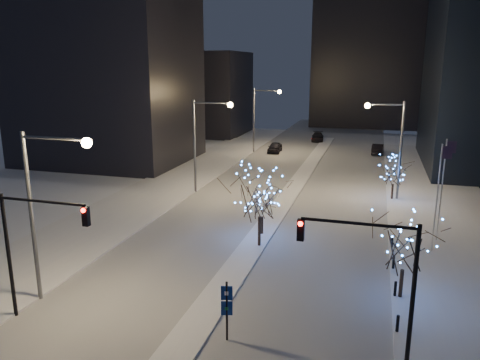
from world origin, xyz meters
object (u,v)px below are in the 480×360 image
at_px(street_lamp_w_mid, 204,133).
at_px(street_lamp_w_far, 260,111).
at_px(holiday_tree_plaza_far, 394,172).
at_px(car_near, 275,147).
at_px(car_mid, 378,149).
at_px(car_far, 318,137).
at_px(wayfinding_sign, 227,305).
at_px(holiday_tree_plaza_near, 405,244).
at_px(holiday_tree_median_near, 260,195).
at_px(traffic_signal_east, 377,269).
at_px(holiday_tree_median_far, 262,203).
at_px(traffic_signal_west, 31,238).
at_px(street_lamp_w_near, 45,195).
at_px(street_lamp_east, 392,137).

bearing_deg(street_lamp_w_mid, street_lamp_w_far, 90.00).
bearing_deg(holiday_tree_plaza_far, car_near, 126.76).
height_order(street_lamp_w_far, car_mid, street_lamp_w_far).
xyz_separation_m(car_far, wayfinding_sign, (3.61, -65.22, 1.22)).
bearing_deg(holiday_tree_plaza_near, car_far, 101.79).
bearing_deg(wayfinding_sign, holiday_tree_median_near, 83.54).
xyz_separation_m(street_lamp_w_far, car_near, (2.21, 0.81, -5.70)).
relative_size(car_near, holiday_tree_plaza_near, 0.90).
distance_m(traffic_signal_east, car_mid, 55.22).
height_order(car_mid, wayfinding_sign, wayfinding_sign).
bearing_deg(holiday_tree_median_far, holiday_tree_median_near, -80.86).
relative_size(street_lamp_w_mid, traffic_signal_west, 1.43).
distance_m(street_lamp_w_near, traffic_signal_west, 2.70).
bearing_deg(car_far, car_mid, -49.01).
bearing_deg(holiday_tree_median_near, street_lamp_w_mid, 125.00).
height_order(street_lamp_w_near, holiday_tree_plaza_near, street_lamp_w_near).
bearing_deg(holiday_tree_median_near, traffic_signal_west, -123.46).
distance_m(street_lamp_w_near, holiday_tree_plaza_near, 20.56).
xyz_separation_m(street_lamp_w_mid, traffic_signal_east, (17.88, -26.00, -1.74)).
height_order(street_lamp_w_mid, wayfinding_sign, street_lamp_w_mid).
xyz_separation_m(traffic_signal_east, holiday_tree_plaza_far, (1.56, 28.75, -1.76)).
distance_m(street_lamp_w_near, street_lamp_east, 33.85).
distance_m(street_lamp_w_near, car_far, 64.89).
relative_size(street_lamp_w_mid, car_mid, 2.06).
bearing_deg(street_lamp_w_mid, car_mid, 58.39).
xyz_separation_m(street_lamp_east, car_mid, (-1.13, 26.08, -5.65)).
height_order(traffic_signal_west, holiday_tree_plaza_far, traffic_signal_west).
height_order(street_lamp_w_mid, traffic_signal_east, street_lamp_w_mid).
distance_m(car_far, holiday_tree_plaza_near, 59.56).
bearing_deg(holiday_tree_plaza_near, traffic_signal_east, -102.60).
relative_size(street_lamp_w_near, street_lamp_w_far, 1.00).
height_order(street_lamp_w_mid, car_near, street_lamp_w_mid).
relative_size(street_lamp_east, holiday_tree_median_far, 2.41).
distance_m(traffic_signal_west, holiday_tree_plaza_far, 35.31).
xyz_separation_m(traffic_signal_west, wayfinding_sign, (10.40, 1.00, -2.80)).
distance_m(street_lamp_east, holiday_tree_median_far, 17.54).
xyz_separation_m(street_lamp_w_mid, street_lamp_east, (19.02, 3.00, -0.05)).
xyz_separation_m(holiday_tree_plaza_near, holiday_tree_plaza_far, (-0.00, 21.77, -0.45)).
bearing_deg(holiday_tree_median_far, street_lamp_w_far, 104.10).
distance_m(street_lamp_w_far, car_far, 16.98).
bearing_deg(street_lamp_east, street_lamp_w_far, 130.85).
distance_m(holiday_tree_median_near, wayfinding_sign, 12.79).
height_order(street_lamp_w_near, wayfinding_sign, street_lamp_w_near).
bearing_deg(car_far, wayfinding_sign, -92.11).
bearing_deg(street_lamp_east, street_lamp_w_near, -124.19).
relative_size(street_lamp_w_near, street_lamp_w_mid, 1.00).
bearing_deg(car_mid, traffic_signal_east, 92.82).
xyz_separation_m(car_mid, holiday_tree_median_far, (-8.86, -40.01, 1.98)).
bearing_deg(wayfinding_sign, car_far, 80.07).
xyz_separation_m(street_lamp_w_mid, car_mid, (17.89, 29.08, -5.70)).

